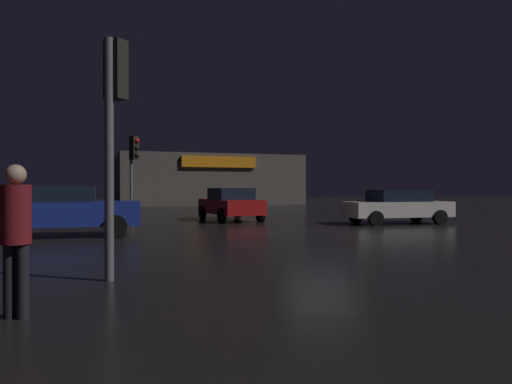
% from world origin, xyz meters
% --- Properties ---
extents(ground_plane, '(120.00, 120.00, 0.00)m').
position_xyz_m(ground_plane, '(0.00, 0.00, 0.00)').
color(ground_plane, black).
extents(store_building, '(16.49, 8.86, 4.55)m').
position_xyz_m(store_building, '(3.14, 30.40, 2.28)').
color(store_building, '#4C4742').
rests_on(store_building, ground).
extents(traffic_signal_main, '(0.42, 0.42, 3.95)m').
position_xyz_m(traffic_signal_main, '(-7.19, -6.82, 2.80)').
color(traffic_signal_main, '#595B60').
rests_on(traffic_signal_main, ground).
extents(traffic_signal_opposite, '(0.42, 0.42, 3.70)m').
position_xyz_m(traffic_signal_opposite, '(-5.76, 6.10, 2.74)').
color(traffic_signal_opposite, '#595B60').
rests_on(traffic_signal_opposite, ground).
extents(car_near, '(2.25, 4.62, 1.51)m').
position_xyz_m(car_near, '(-1.28, 6.93, 0.78)').
color(car_near, '#A51414').
rests_on(car_near, ground).
extents(car_far, '(4.58, 2.11, 1.44)m').
position_xyz_m(car_far, '(4.81, 2.55, 0.75)').
color(car_far, silver).
rests_on(car_far, ground).
extents(car_crossing, '(4.44, 2.07, 1.58)m').
position_xyz_m(car_crossing, '(-8.27, 1.14, 0.83)').
color(car_crossing, navy).
rests_on(car_crossing, ground).
extents(pedestrian, '(0.45, 0.45, 1.79)m').
position_xyz_m(pedestrian, '(-8.38, -8.96, 1.05)').
color(pedestrian, black).
rests_on(pedestrian, ground).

